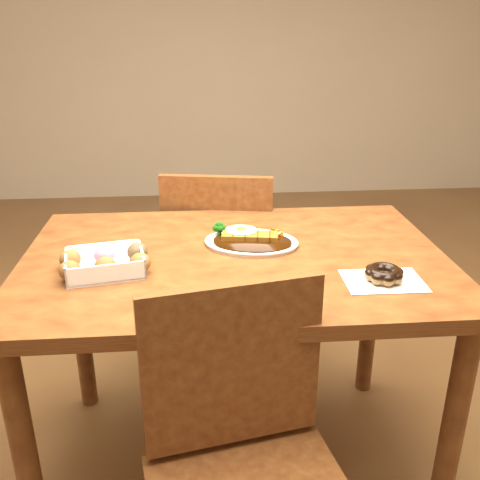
{
  "coord_description": "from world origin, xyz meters",
  "views": [
    {
      "loc": [
        -0.1,
        -1.39,
        1.36
      ],
      "look_at": [
        0.01,
        -0.03,
        0.81
      ],
      "focal_mm": 40.0,
      "sensor_mm": 36.0,
      "label": 1
    }
  ],
  "objects": [
    {
      "name": "pon_de_ring",
      "position": [
        0.37,
        -0.2,
        0.77
      ],
      "size": [
        0.2,
        0.14,
        0.04
      ],
      "rotation": [
        0.0,
        0.0,
        -0.02
      ],
      "color": "silver",
      "rests_on": "table"
    },
    {
      "name": "chair_far",
      "position": [
        -0.01,
        0.54,
        0.48
      ],
      "size": [
        0.48,
        0.48,
        0.87
      ],
      "rotation": [
        0.0,
        0.0,
        2.97
      ],
      "color": "#4E210F",
      "rests_on": "ground"
    },
    {
      "name": "chair_near",
      "position": [
        -0.01,
        -0.54,
        0.48
      ],
      "size": [
        0.49,
        0.49,
        0.87
      ],
      "rotation": [
        0.0,
        0.0,
        0.2
      ],
      "color": "#4E210F",
      "rests_on": "ground"
    },
    {
      "name": "donut_box",
      "position": [
        -0.35,
        -0.08,
        0.78
      ],
      "size": [
        0.24,
        0.19,
        0.06
      ],
      "rotation": [
        0.0,
        0.0,
        0.19
      ],
      "color": "white",
      "rests_on": "table"
    },
    {
      "name": "table",
      "position": [
        0.0,
        0.0,
        0.65
      ],
      "size": [
        1.2,
        0.8,
        0.75
      ],
      "color": "#4E210F",
      "rests_on": "ground"
    },
    {
      "name": "katsu_curry_plate",
      "position": [
        0.05,
        0.08,
        0.76
      ],
      "size": [
        0.31,
        0.25,
        0.05
      ],
      "rotation": [
        0.0,
        0.0,
        -0.22
      ],
      "color": "white",
      "rests_on": "table"
    },
    {
      "name": "ground",
      "position": [
        0.0,
        0.0,
        0.0
      ],
      "size": [
        6.0,
        6.0,
        0.0
      ],
      "primitive_type": "plane",
      "color": "brown",
      "rests_on": "ground"
    }
  ]
}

